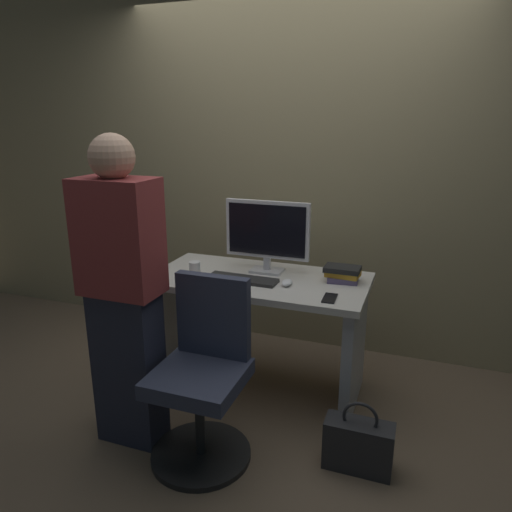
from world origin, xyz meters
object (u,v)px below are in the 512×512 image
cup_near_keyboard (195,269)px  cell_phone (330,298)px  desk (259,314)px  person_at_desk (123,294)px  monitor (267,233)px  mouse (287,283)px  book_stack (343,274)px  office_chair (204,378)px  keyboard (242,279)px  handbag (358,445)px

cup_near_keyboard → cell_phone: cup_near_keyboard is taller
desk → person_at_desk: 0.92m
monitor → mouse: 0.37m
cup_near_keyboard → book_stack: bearing=13.2°
desk → office_chair: office_chair is taller
office_chair → person_at_desk: bearing=-176.3°
mouse → cell_phone: size_ratio=0.69×
book_stack → office_chair: bearing=-125.1°
office_chair → cell_phone: (0.54, 0.47, 0.34)m
keyboard → cup_near_keyboard: 0.31m
mouse → book_stack: bearing=32.3°
monitor → person_at_desk: bearing=-120.8°
cup_near_keyboard → cell_phone: 0.87m
person_at_desk → monitor: (0.49, 0.83, 0.18)m
mouse → cell_phone: 0.31m
desk → keyboard: bearing=-126.6°
monitor → cup_near_keyboard: bearing=-150.8°
monitor → cell_phone: 0.63m
desk → office_chair: bearing=-94.5°
book_stack → handbag: bearing=-70.6°
desk → office_chair: size_ratio=1.42×
cell_phone → cup_near_keyboard: bearing=171.0°
book_stack → keyboard: bearing=-160.8°
monitor → handbag: size_ratio=1.43×
desk → cup_near_keyboard: bearing=-164.7°
person_at_desk → cup_near_keyboard: bearing=81.0°
monitor → mouse: bearing=-46.2°
office_chair → mouse: 0.74m
desk → cup_near_keyboard: (-0.38, -0.10, 0.29)m
monitor → book_stack: monitor is taller
mouse → handbag: size_ratio=0.26×
desk → cell_phone: size_ratio=9.24×
keyboard → handbag: keyboard is taller
office_chair → mouse: (0.26, 0.60, 0.35)m
keyboard → mouse: bearing=4.2°
cup_near_keyboard → handbag: 1.37m
monitor → book_stack: 0.53m
cup_near_keyboard → cell_phone: bearing=-6.8°
office_chair → person_at_desk: size_ratio=0.57×
monitor → cell_phone: size_ratio=3.75×
cup_near_keyboard → book_stack: book_stack is taller
keyboard → book_stack: size_ratio=2.04×
book_stack → person_at_desk: bearing=-140.3°
person_at_desk → handbag: size_ratio=4.34×
monitor → handbag: (0.71, -0.66, -0.88)m
person_at_desk → monitor: 0.98m
cup_near_keyboard → keyboard: bearing=1.7°
mouse → desk: bearing=158.0°
desk → monitor: 0.51m
keyboard → cell_phone: 0.57m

